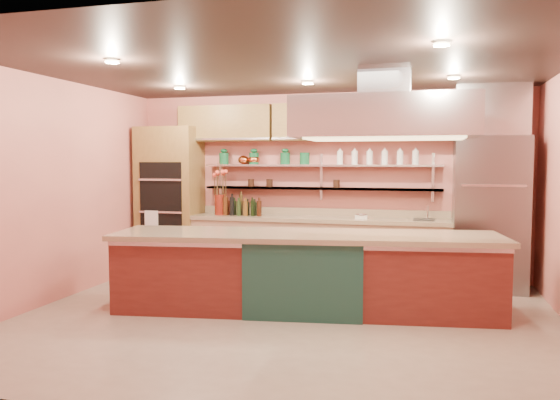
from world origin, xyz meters
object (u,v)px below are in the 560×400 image
(copper_kettle, at_px, (243,160))
(kitchen_scale, at_px, (361,215))
(refrigerator, at_px, (489,213))
(green_canister, at_px, (305,159))
(flower_vase, at_px, (220,205))
(island, at_px, (305,272))

(copper_kettle, bearing_deg, kitchen_scale, -6.68)
(refrigerator, bearing_deg, kitchen_scale, 179.67)
(refrigerator, relative_size, green_canister, 11.79)
(kitchen_scale, relative_size, green_canister, 0.98)
(copper_kettle, relative_size, green_canister, 0.97)
(copper_kettle, bearing_deg, flower_vase, -144.49)
(flower_vase, bearing_deg, green_canister, 9.67)
(kitchen_scale, distance_m, green_canister, 1.24)
(refrigerator, xyz_separation_m, flower_vase, (-3.93, 0.01, 0.04))
(island, xyz_separation_m, flower_vase, (-1.72, 1.71, 0.63))
(copper_kettle, xyz_separation_m, green_canister, (0.98, 0.00, 0.02))
(flower_vase, xyz_separation_m, copper_kettle, (0.31, 0.22, 0.70))
(island, relative_size, flower_vase, 14.00)
(refrigerator, relative_size, island, 0.48)
(island, height_order, flower_vase, flower_vase)
(copper_kettle, bearing_deg, green_canister, 0.00)
(refrigerator, distance_m, green_canister, 2.76)
(kitchen_scale, xyz_separation_m, green_canister, (-0.90, 0.22, 0.83))
(copper_kettle, bearing_deg, island, -53.83)
(flower_vase, bearing_deg, refrigerator, -0.15)
(refrigerator, height_order, kitchen_scale, refrigerator)
(flower_vase, relative_size, kitchen_scale, 1.81)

